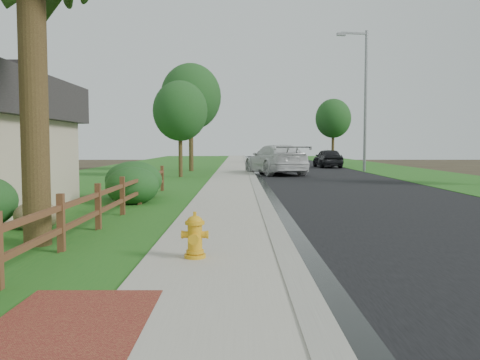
{
  "coord_description": "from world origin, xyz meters",
  "views": [
    {
      "loc": [
        -0.43,
        -6.18,
        1.97
      ],
      "look_at": [
        -0.4,
        5.04,
        1.19
      ],
      "focal_mm": 38.0,
      "sensor_mm": 36.0,
      "label": 1
    }
  ],
  "objects_px": {
    "ranch_fence": "(111,199)",
    "white_suv": "(276,160)",
    "streetlight": "(363,92)",
    "dark_car_mid": "(328,158)",
    "fire_hydrant": "(195,237)"
  },
  "relations": [
    {
      "from": "fire_hydrant",
      "to": "dark_car_mid",
      "type": "xyz_separation_m",
      "value": [
        8.35,
        35.08,
        0.36
      ]
    },
    {
      "from": "fire_hydrant",
      "to": "white_suv",
      "type": "xyz_separation_m",
      "value": [
        3.15,
        25.04,
        0.53
      ]
    },
    {
      "from": "ranch_fence",
      "to": "dark_car_mid",
      "type": "relative_size",
      "value": 3.62
    },
    {
      "from": "ranch_fence",
      "to": "white_suv",
      "type": "xyz_separation_m",
      "value": [
        5.6,
        20.74,
        0.36
      ]
    },
    {
      "from": "dark_car_mid",
      "to": "streetlight",
      "type": "distance_m",
      "value": 8.35
    },
    {
      "from": "ranch_fence",
      "to": "streetlight",
      "type": "height_order",
      "value": "streetlight"
    },
    {
      "from": "white_suv",
      "to": "streetlight",
      "type": "xyz_separation_m",
      "value": [
        6.51,
        3.4,
        4.73
      ]
    },
    {
      "from": "white_suv",
      "to": "dark_car_mid",
      "type": "relative_size",
      "value": 1.42
    },
    {
      "from": "ranch_fence",
      "to": "dark_car_mid",
      "type": "height_order",
      "value": "dark_car_mid"
    },
    {
      "from": "white_suv",
      "to": "ranch_fence",
      "type": "bearing_deg",
      "value": 59.52
    },
    {
      "from": "streetlight",
      "to": "dark_car_mid",
      "type": "bearing_deg",
      "value": 101.18
    },
    {
      "from": "ranch_fence",
      "to": "white_suv",
      "type": "distance_m",
      "value": 21.49
    },
    {
      "from": "ranch_fence",
      "to": "fire_hydrant",
      "type": "bearing_deg",
      "value": -60.31
    },
    {
      "from": "fire_hydrant",
      "to": "ranch_fence",
      "type": "bearing_deg",
      "value": 119.69
    },
    {
      "from": "streetlight",
      "to": "fire_hydrant",
      "type": "bearing_deg",
      "value": -108.77
    }
  ]
}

